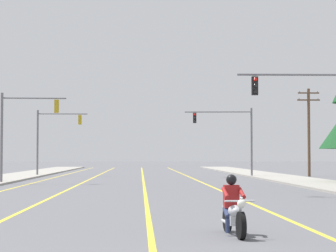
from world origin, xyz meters
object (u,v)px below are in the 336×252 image
(traffic_signal_near_left, at_px, (20,124))
(traffic_signal_mid_right, at_px, (232,131))
(motorcycle_with_rider, at_px, (233,211))
(traffic_signal_near_right, at_px, (319,110))
(utility_pole_right_far, at_px, (309,129))
(traffic_signal_mid_left, at_px, (52,133))

(traffic_signal_near_left, relative_size, traffic_signal_mid_right, 1.00)
(motorcycle_with_rider, distance_m, traffic_signal_near_right, 17.11)
(traffic_signal_near_right, height_order, utility_pole_right_far, utility_pole_right_far)
(traffic_signal_near_right, relative_size, traffic_signal_mid_right, 1.00)
(motorcycle_with_rider, distance_m, traffic_signal_near_left, 31.01)
(motorcycle_with_rider, distance_m, utility_pole_right_far, 45.68)
(traffic_signal_mid_right, bearing_deg, utility_pole_right_far, 9.34)
(traffic_signal_mid_right, distance_m, traffic_signal_mid_left, 16.85)
(motorcycle_with_rider, height_order, traffic_signal_near_left, traffic_signal_near_left)
(traffic_signal_near_left, distance_m, traffic_signal_mid_right, 21.12)
(traffic_signal_near_left, distance_m, utility_pole_right_far, 27.82)
(traffic_signal_near_right, bearing_deg, utility_pole_right_far, 76.28)
(motorcycle_with_rider, xyz_separation_m, utility_pole_right_far, (13.30, 43.54, 3.80))
(traffic_signal_near_right, bearing_deg, motorcycle_with_rider, -112.64)
(motorcycle_with_rider, bearing_deg, traffic_signal_mid_right, 81.98)
(motorcycle_with_rider, relative_size, traffic_signal_mid_left, 0.35)
(traffic_signal_mid_left, distance_m, utility_pole_right_far, 23.94)
(traffic_signal_mid_right, bearing_deg, traffic_signal_mid_left, 168.11)
(traffic_signal_near_right, height_order, traffic_signal_mid_left, same)
(traffic_signal_near_right, xyz_separation_m, traffic_signal_mid_left, (-16.97, 30.35, -0.06))
(utility_pole_right_far, bearing_deg, traffic_signal_near_right, -103.72)
(traffic_signal_near_right, bearing_deg, traffic_signal_mid_right, 91.02)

